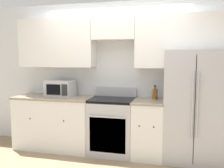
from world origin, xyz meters
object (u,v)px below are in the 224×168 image
Objects in this scene: microwave at (60,88)px; bottle at (155,94)px; refrigerator at (193,106)px; oven_range at (112,126)px.

microwave reaches higher than bottle.
refrigerator reaches higher than microwave.
microwave is at bearing -177.03° from bottle.
microwave is at bearing 176.42° from oven_range.
refrigerator is 2.29m from microwave.
bottle is at bearing 11.96° from oven_range.
refrigerator is 7.42× the size of bottle.
bottle is (1.67, 0.09, -0.05)m from microwave.
oven_range is 1.15m from microwave.
bottle is (0.70, 0.15, 0.56)m from oven_range.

